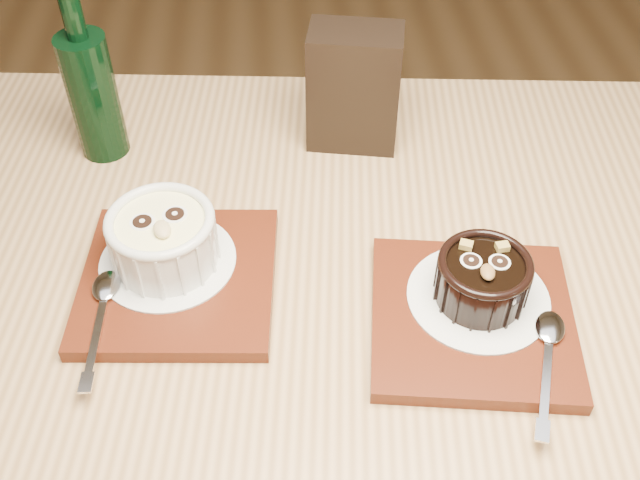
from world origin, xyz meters
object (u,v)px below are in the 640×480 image
Objects in this scene: ramekin_white at (163,237)px; ramekin_dark at (483,277)px; tray_right at (472,319)px; table at (328,379)px; green_bottle at (92,92)px; tray_left at (178,280)px; condiment_stand at (354,88)px.

ramekin_white reaches higher than ramekin_dark.
ramekin_dark reaches higher than tray_right.
ramekin_dark is (0.01, 0.02, 0.04)m from tray_right.
table is 12.67× the size of ramekin_white.
ramekin_white is 0.29m from ramekin_dark.
green_bottle is at bearing 152.30° from ramekin_dark.
table is 0.19m from ramekin_dark.
tray_left is 0.29m from condiment_stand.
tray_right is 1.29× the size of condiment_stand.
tray_left is 2.15× the size of ramekin_dark.
condiment_stand is (0.19, 0.21, 0.06)m from tray_left.
tray_right is 0.90× the size of green_bottle.
ramekin_white reaches higher than tray_right.
green_bottle is at bearing 130.66° from table.
ramekin_dark is (0.14, 0.01, 0.13)m from table.
ramekin_white is (-0.15, 0.07, 0.14)m from table.
green_bottle is at bearing 141.88° from tray_right.
ramekin_dark is at bearing -71.67° from condiment_stand.
tray_right is 2.15× the size of ramekin_dark.
condiment_stand reaches higher than table.
green_bottle reaches higher than ramekin_dark.
tray_left is at bearing -131.50° from condiment_stand.
table is 0.18m from tray_left.
tray_left is 0.05m from ramekin_white.
tray_right is (0.27, -0.07, 0.00)m from tray_left.
condiment_stand is at bearing 29.67° from ramekin_white.
green_bottle is (-0.36, 0.28, 0.07)m from tray_right.
tray_right is at bearing -32.05° from ramekin_white.
green_bottle is at bearing 98.32° from ramekin_white.
tray_right is at bearing -107.48° from ramekin_dark.
ramekin_white is at bearing 153.73° from table.
table is 0.16m from tray_right.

